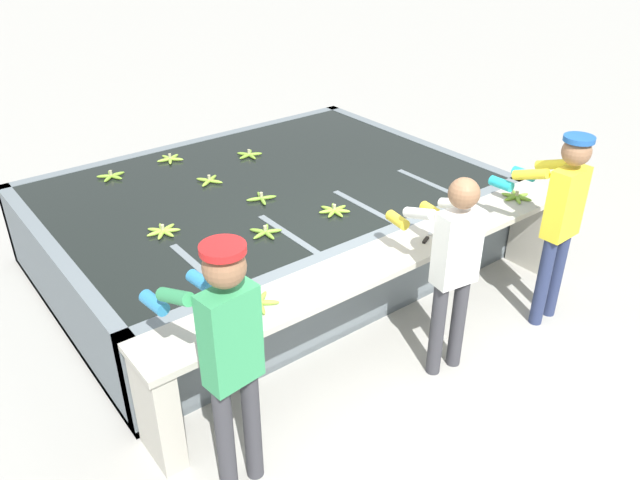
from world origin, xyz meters
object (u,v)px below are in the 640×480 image
object	(u,v)px
banana_bunch_floating_3	(111,176)
worker_1	(452,260)
banana_bunch_floating_2	(334,210)
banana_bunch_floating_7	(170,159)
banana_bunch_floating_0	(261,198)
banana_bunch_floating_8	(265,232)
banana_bunch_ledge_1	(259,303)
banana_bunch_floating_6	(224,256)
banana_bunch_floating_1	(163,231)
banana_bunch_ledge_0	(516,197)
worker_0	(228,348)
worker_2	(559,213)
banana_bunch_floating_5	(209,181)
knife_0	(428,236)
banana_bunch_floating_4	(249,155)

from	to	relation	value
banana_bunch_floating_3	worker_1	bearing A→B (deg)	-68.69
banana_bunch_floating_2	banana_bunch_floating_7	distance (m)	2.06
banana_bunch_floating_0	banana_bunch_floating_8	size ratio (longest dim) A/B	1.00
worker_1	banana_bunch_ledge_1	world-z (taller)	worker_1
banana_bunch_floating_6	banana_bunch_floating_1	bearing A→B (deg)	106.02
banana_bunch_ledge_0	worker_0	bearing A→B (deg)	-171.38
banana_bunch_floating_3	worker_2	bearing A→B (deg)	-53.90
banana_bunch_floating_6	banana_bunch_floating_8	xyz separation A→B (m)	(0.46, 0.13, 0.00)
banana_bunch_floating_6	worker_1	bearing A→B (deg)	-46.35
banana_bunch_floating_5	banana_bunch_ledge_0	distance (m)	2.87
banana_bunch_floating_1	knife_0	distance (m)	2.16
banana_bunch_floating_1	worker_0	bearing A→B (deg)	-104.05
banana_bunch_floating_2	banana_bunch_ledge_1	xyz separation A→B (m)	(-1.28, -0.78, 0.00)
banana_bunch_floating_4	banana_bunch_ledge_0	world-z (taller)	banana_bunch_ledge_0
banana_bunch_ledge_0	banana_bunch_floating_0	bearing A→B (deg)	142.77
banana_bunch_floating_1	knife_0	bearing A→B (deg)	-39.84
banana_bunch_floating_1	worker_1	bearing A→B (deg)	-54.19
banana_bunch_floating_1	banana_bunch_floating_3	bearing A→B (deg)	85.93
banana_bunch_floating_6	knife_0	world-z (taller)	banana_bunch_floating_6
banana_bunch_floating_0	banana_bunch_ledge_1	size ratio (longest dim) A/B	1.00
banana_bunch_floating_4	banana_bunch_floating_7	distance (m)	0.82
worker_2	banana_bunch_floating_7	size ratio (longest dim) A/B	6.06
banana_bunch_floating_0	banana_bunch_floating_5	distance (m)	0.66
banana_bunch_floating_2	banana_bunch_floating_5	xyz separation A→B (m)	(-0.54, 1.23, 0.00)
banana_bunch_ledge_0	banana_bunch_ledge_1	size ratio (longest dim) A/B	1.02
banana_bunch_floating_2	banana_bunch_ledge_1	world-z (taller)	banana_bunch_ledge_1
banana_bunch_floating_0	banana_bunch_floating_3	bearing A→B (deg)	123.60
banana_bunch_floating_2	banana_bunch_floating_8	world-z (taller)	same
banana_bunch_floating_4	worker_0	bearing A→B (deg)	-123.83
banana_bunch_floating_5	banana_bunch_floating_8	distance (m)	1.21
worker_2	banana_bunch_ledge_1	world-z (taller)	worker_2
banana_bunch_floating_0	banana_bunch_ledge_1	bearing A→B (deg)	-123.69
worker_1	banana_bunch_floating_7	size ratio (longest dim) A/B	5.85
banana_bunch_floating_2	banana_bunch_floating_8	bearing A→B (deg)	176.94
worker_0	knife_0	distance (m)	2.19
banana_bunch_floating_1	banana_bunch_floating_4	bearing A→B (deg)	34.65
worker_2	banana_bunch_floating_3	bearing A→B (deg)	126.10
banana_bunch_floating_0	banana_bunch_floating_3	size ratio (longest dim) A/B	1.00
worker_2	knife_0	world-z (taller)	worker_2
banana_bunch_floating_0	banana_bunch_floating_1	bearing A→B (deg)	-178.28
worker_1	banana_bunch_floating_4	distance (m)	2.90
worker_0	banana_bunch_floating_3	distance (m)	3.28
worker_0	banana_bunch_floating_3	world-z (taller)	worker_0
worker_1	banana_bunch_ledge_1	size ratio (longest dim) A/B	5.79
banana_bunch_floating_8	banana_bunch_floating_2	bearing A→B (deg)	-3.06
worker_0	banana_bunch_floating_0	size ratio (longest dim) A/B	6.25
banana_bunch_floating_0	banana_bunch_floating_8	world-z (taller)	same
worker_0	knife_0	size ratio (longest dim) A/B	5.25
worker_0	banana_bunch_floating_1	xyz separation A→B (m)	(0.47, 1.87, -0.21)
banana_bunch_floating_8	knife_0	xyz separation A→B (m)	(1.01, -0.85, -0.01)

